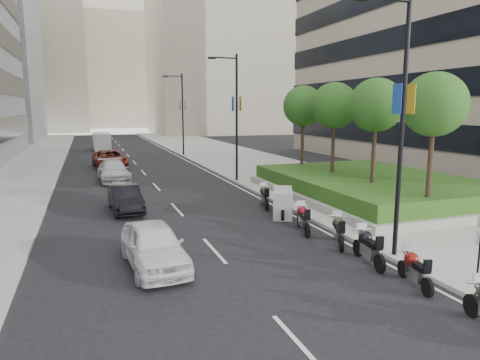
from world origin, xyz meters
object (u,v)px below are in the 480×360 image
lamp_post_1 (235,111)px  parking_sign (480,242)px  lamp_post_2 (181,110)px  motorcycle_4 (303,219)px  motorcycle_3 (339,231)px  delivery_van (102,142)px  car_d (110,159)px  motorcycle_2 (368,247)px  motorcycle_1 (414,269)px  car_a (154,245)px  car_b (125,199)px  motorcycle_5 (283,203)px  car_c (113,171)px  motorcycle_6 (265,196)px  lamp_post_0 (399,115)px

lamp_post_1 → parking_sign: 20.33m
lamp_post_2 → motorcycle_4: lamp_post_2 is taller
parking_sign → motorcycle_3: parking_sign is taller
delivery_van → car_d: bearing=-91.5°
motorcycle_4 → motorcycle_2: bearing=-160.9°
motorcycle_1 → car_a: bearing=72.7°
motorcycle_4 → car_b: bearing=62.8°
lamp_post_1 → motorcycle_5: (-1.02, -10.21, -4.39)m
car_c → motorcycle_5: bearing=-65.4°
lamp_post_1 → motorcycle_5: size_ratio=3.74×
lamp_post_1 → motorcycle_6: bearing=-97.4°
motorcycle_3 → car_b: 11.21m
motorcycle_4 → motorcycle_6: 4.94m
motorcycle_3 → car_d: 26.98m
motorcycle_1 → motorcycle_3: bearing=13.0°
lamp_post_0 → motorcycle_1: size_ratio=4.62×
motorcycle_3 → motorcycle_6: motorcycle_6 is taller
motorcycle_1 → motorcycle_3: size_ratio=0.98×
lamp_post_2 → motorcycle_4: (-1.31, -30.92, -4.49)m
motorcycle_6 → motorcycle_2: bearing=-165.8°
motorcycle_2 → motorcycle_5: (0.04, 6.90, 0.09)m
car_b → car_d: size_ratio=0.71×
motorcycle_1 → delivery_van: size_ratio=0.38×
motorcycle_4 → car_a: (-6.70, -2.03, 0.18)m
motorcycle_2 → car_c: size_ratio=0.43×
parking_sign → lamp_post_2: bearing=91.0°
motorcycle_6 → car_d: 20.25m
car_c → delivery_van: bearing=86.7°
motorcycle_2 → motorcycle_6: motorcycle_2 is taller
lamp_post_1 → motorcycle_4: 13.74m
lamp_post_2 → motorcycle_6: lamp_post_2 is taller
motorcycle_3 → car_d: bearing=39.9°
motorcycle_3 → delivery_van: size_ratio=0.38×
parking_sign → car_d: (-8.75, 30.99, -0.67)m
lamp_post_0 → motorcycle_3: (-0.88, 1.99, -4.50)m
lamp_post_2 → delivery_van: (-8.16, 10.63, -4.06)m
car_a → motorcycle_5: bearing=30.4°
car_b → car_c: car_c is taller
lamp_post_1 → motorcycle_3: lamp_post_1 is taller
car_c → car_d: size_ratio=0.90×
motorcycle_2 → motorcycle_6: bearing=9.4°
lamp_post_0 → motorcycle_6: size_ratio=4.25×
lamp_post_2 → delivery_van: size_ratio=1.74×
motorcycle_6 → delivery_van: (-7.13, 36.62, 0.43)m
parking_sign → car_b: (-8.88, 13.46, -0.79)m
lamp_post_1 → car_a: 17.50m
motorcycle_3 → car_a: 7.14m
motorcycle_2 → motorcycle_5: 6.90m
motorcycle_6 → car_d: bearing=34.7°
motorcycle_2 → car_a: size_ratio=0.50×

